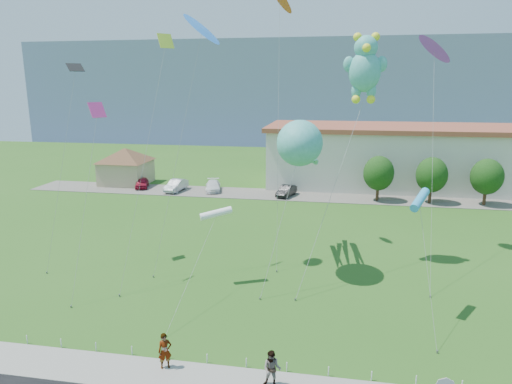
% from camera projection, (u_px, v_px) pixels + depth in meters
% --- Properties ---
extents(ground, '(160.00, 160.00, 0.00)m').
position_uv_depth(ground, '(232.00, 350.00, 23.87)').
color(ground, '#295818').
rests_on(ground, ground).
extents(sidewalk, '(80.00, 2.50, 0.10)m').
position_uv_depth(sidewalk, '(219.00, 382.00, 21.22)').
color(sidewalk, gray).
rests_on(sidewalk, ground).
extents(parking_strip, '(70.00, 6.00, 0.06)m').
position_uv_depth(parking_strip, '(295.00, 195.00, 57.42)').
color(parking_strip, '#59544C').
rests_on(parking_strip, ground).
extents(hill_ridge, '(160.00, 50.00, 25.00)m').
position_uv_depth(hill_ridge, '(322.00, 89.00, 136.06)').
color(hill_ridge, slate).
rests_on(hill_ridge, ground).
extents(pavilion, '(9.20, 9.20, 5.00)m').
position_uv_depth(pavilion, '(126.00, 163.00, 63.69)').
color(pavilion, tan).
rests_on(pavilion, ground).
extents(warehouse, '(61.00, 15.00, 8.20)m').
position_uv_depth(warehouse, '(496.00, 158.00, 60.69)').
color(warehouse, beige).
rests_on(warehouse, ground).
extents(rope_fence, '(26.05, 0.05, 0.50)m').
position_uv_depth(rope_fence, '(226.00, 361.00, 22.57)').
color(rope_fence, white).
rests_on(rope_fence, ground).
extents(tree_near, '(3.60, 3.60, 5.47)m').
position_uv_depth(tree_near, '(379.00, 173.00, 53.99)').
color(tree_near, '#3F2B19').
rests_on(tree_near, ground).
extents(tree_mid, '(3.60, 3.60, 5.47)m').
position_uv_depth(tree_mid, '(432.00, 175.00, 52.97)').
color(tree_mid, '#3F2B19').
rests_on(tree_mid, ground).
extents(tree_far, '(3.60, 3.60, 5.47)m').
position_uv_depth(tree_far, '(487.00, 177.00, 51.95)').
color(tree_far, '#3F2B19').
rests_on(tree_far, ground).
extents(pedestrian_left, '(0.78, 0.69, 1.80)m').
position_uv_depth(pedestrian_left, '(165.00, 351.00, 22.07)').
color(pedestrian_left, gray).
rests_on(pedestrian_left, sidewalk).
extents(pedestrian_right, '(0.92, 0.75, 1.78)m').
position_uv_depth(pedestrian_right, '(272.00, 369.00, 20.66)').
color(pedestrian_right, gray).
rests_on(pedestrian_right, sidewalk).
extents(parked_car_red, '(2.76, 4.26, 1.35)m').
position_uv_depth(parked_car_red, '(142.00, 183.00, 61.47)').
color(parked_car_red, maroon).
rests_on(parked_car_red, parking_strip).
extents(parked_car_silver, '(2.03, 4.67, 1.50)m').
position_uv_depth(parked_car_silver, '(176.00, 185.00, 59.54)').
color(parked_car_silver, '#ABACB2').
rests_on(parked_car_silver, parking_strip).
extents(parked_car_white, '(2.89, 4.87, 1.32)m').
position_uv_depth(parked_car_white, '(213.00, 186.00, 59.64)').
color(parked_car_white, white).
rests_on(parked_car_white, parking_strip).
extents(parked_car_black, '(2.40, 4.27, 1.33)m').
position_uv_depth(parked_car_black, '(286.00, 191.00, 56.81)').
color(parked_car_black, black).
rests_on(parked_car_black, parking_strip).
extents(octopus_kite, '(3.62, 10.80, 11.25)m').
position_uv_depth(octopus_kite, '(301.00, 150.00, 32.52)').
color(octopus_kite, teal).
rests_on(octopus_kite, ground).
extents(teddy_bear_kite, '(5.67, 9.29, 17.25)m').
position_uv_depth(teddy_bear_kite, '(365.00, 66.00, 33.21)').
color(teddy_bear_kite, teal).
rests_on(teddy_bear_kite, ground).
extents(small_kite_pink, '(1.29, 5.43, 12.38)m').
position_uv_depth(small_kite_pink, '(94.00, 132.00, 30.03)').
color(small_kite_pink, '#FD3896').
rests_on(small_kite_pink, ground).
extents(small_kite_blue, '(3.94, 4.50, 18.09)m').
position_uv_depth(small_kite_blue, '(201.00, 35.00, 32.11)').
color(small_kite_blue, blue).
rests_on(small_kite_blue, ground).
extents(small_kite_white, '(1.24, 9.04, 5.44)m').
position_uv_depth(small_kite_white, '(216.00, 214.00, 31.12)').
color(small_kite_white, white).
rests_on(small_kite_white, ground).
extents(small_kite_purple, '(1.80, 10.93, 17.01)m').
position_uv_depth(small_kite_purple, '(435.00, 54.00, 35.57)').
color(small_kite_purple, '#A035D6').
rests_on(small_kite_purple, ground).
extents(small_kite_black, '(2.20, 4.40, 15.26)m').
position_uv_depth(small_kite_black, '(72.00, 94.00, 33.53)').
color(small_kite_black, black).
rests_on(small_kite_black, ground).
extents(small_kite_orange, '(1.90, 8.15, 21.17)m').
position_uv_depth(small_kite_orange, '(280.00, 3.00, 36.42)').
color(small_kite_orange, '#D44F17').
rests_on(small_kite_orange, ground).
extents(small_kite_yellow, '(2.26, 6.99, 17.01)m').
position_uv_depth(small_kite_yellow, '(160.00, 74.00, 31.67)').
color(small_kite_yellow, '#C2E235').
rests_on(small_kite_yellow, ground).
extents(small_kite_cyan, '(0.99, 5.58, 7.53)m').
position_uv_depth(small_kite_cyan, '(420.00, 201.00, 26.33)').
color(small_kite_cyan, '#2F9DD6').
rests_on(small_kite_cyan, ground).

